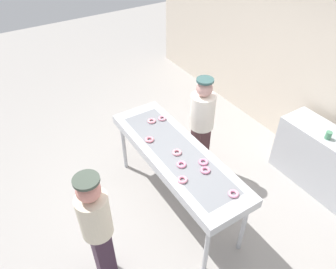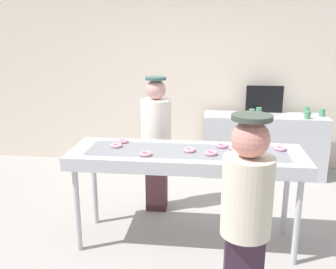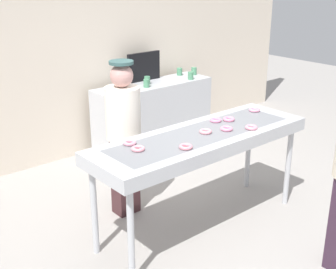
# 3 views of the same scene
# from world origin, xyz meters

# --- Properties ---
(ground_plane) EXTENTS (16.00, 16.00, 0.00)m
(ground_plane) POSITION_xyz_m (0.00, 0.00, 0.00)
(ground_plane) COLOR #9E9993
(back_wall) EXTENTS (8.00, 0.12, 3.18)m
(back_wall) POSITION_xyz_m (0.00, 2.42, 1.59)
(back_wall) COLOR beige
(back_wall) RESTS_ON ground
(fryer_conveyor) EXTENTS (2.23, 0.70, 0.97)m
(fryer_conveyor) POSITION_xyz_m (0.00, 0.00, 0.89)
(fryer_conveyor) COLOR #B7BABF
(fryer_conveyor) RESTS_ON ground
(strawberry_donut_0) EXTENTS (0.16, 0.16, 0.03)m
(strawberry_donut_0) POSITION_xyz_m (0.90, 0.13, 0.98)
(strawberry_donut_0) COLOR pink
(strawberry_donut_0) RESTS_ON fryer_conveyor
(strawberry_donut_1) EXTENTS (0.14, 0.14, 0.03)m
(strawberry_donut_1) POSITION_xyz_m (0.03, -0.02, 0.98)
(strawberry_donut_1) COLOR pink
(strawberry_donut_1) RESTS_ON fryer_conveyor
(strawberry_donut_2) EXTENTS (0.16, 0.16, 0.03)m
(strawberry_donut_2) POSITION_xyz_m (0.46, 0.09, 0.98)
(strawberry_donut_2) COLOR pink
(strawberry_donut_2) RESTS_ON fryer_conveyor
(strawberry_donut_3) EXTENTS (0.15, 0.15, 0.03)m
(strawberry_donut_3) POSITION_xyz_m (0.44, -0.21, 0.98)
(strawberry_donut_3) COLOR pink
(strawberry_donut_3) RESTS_ON fryer_conveyor
(strawberry_donut_4) EXTENTS (0.16, 0.16, 0.03)m
(strawberry_donut_4) POSITION_xyz_m (-0.36, -0.18, 0.98)
(strawberry_donut_4) COLOR pink
(strawberry_donut_4) RESTS_ON fryer_conveyor
(strawberry_donut_5) EXTENTS (0.16, 0.16, 0.03)m
(strawberry_donut_5) POSITION_xyz_m (0.34, 0.16, 0.98)
(strawberry_donut_5) COLOR pink
(strawberry_donut_5) RESTS_ON fryer_conveyor
(strawberry_donut_6) EXTENTS (0.15, 0.15, 0.03)m
(strawberry_donut_6) POSITION_xyz_m (0.23, -0.09, 0.98)
(strawberry_donut_6) COLOR pink
(strawberry_donut_6) RESTS_ON fryer_conveyor
(strawberry_donut_7) EXTENTS (0.14, 0.14, 0.03)m
(strawberry_donut_7) POSITION_xyz_m (-0.69, 0.05, 0.98)
(strawberry_donut_7) COLOR pink
(strawberry_donut_7) RESTS_ON fryer_conveyor
(strawberry_donut_8) EXTENTS (0.15, 0.15, 0.03)m
(strawberry_donut_8) POSITION_xyz_m (-0.67, 0.20, 0.98)
(strawberry_donut_8) COLOR pink
(strawberry_donut_8) RESTS_ON fryer_conveyor
(worker_baker) EXTENTS (0.34, 0.34, 1.58)m
(worker_baker) POSITION_xyz_m (-0.39, 0.69, 0.90)
(worker_baker) COLOR #3E2326
(worker_baker) RESTS_ON ground
(customer_waiting) EXTENTS (0.31, 0.31, 1.60)m
(customer_waiting) POSITION_xyz_m (0.45, -1.24, 0.90)
(customer_waiting) COLOR #352232
(customer_waiting) RESTS_ON ground
(prep_counter) EXTENTS (1.73, 0.51, 0.90)m
(prep_counter) POSITION_xyz_m (1.00, 1.97, 0.45)
(prep_counter) COLOR #B7BABF
(prep_counter) RESTS_ON ground
(paper_cup_3) EXTENTS (0.08, 0.08, 0.11)m
(paper_cup_3) POSITION_xyz_m (0.80, 1.86, 0.96)
(paper_cup_3) COLOR #4C8C66
(paper_cup_3) RESTS_ON prep_counter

